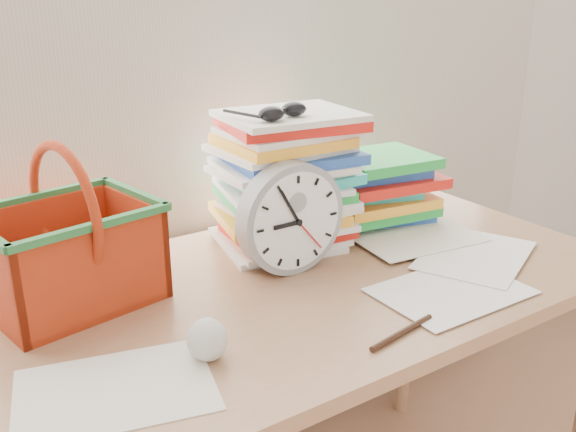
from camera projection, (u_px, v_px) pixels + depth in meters
desk at (286, 317)px, 1.30m from camera, size 1.40×0.70×0.75m
paper_stack at (285, 180)px, 1.42m from camera, size 0.33×0.28×0.30m
clock at (291, 218)px, 1.29m from camera, size 0.23×0.05×0.23m
sunglasses at (283, 111)px, 1.29m from camera, size 0.16×0.15×0.03m
book_stack at (375, 189)px, 1.57m from camera, size 0.32×0.27×0.17m
basket at (66, 227)px, 1.15m from camera, size 0.33×0.28×0.30m
crumpled_ball at (207, 339)px, 1.01m from camera, size 0.07×0.07×0.07m
pen at (402, 332)px, 1.08m from camera, size 0.16×0.04×0.01m
scattered_papers at (286, 281)px, 1.27m from camera, size 1.26×0.42×0.02m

